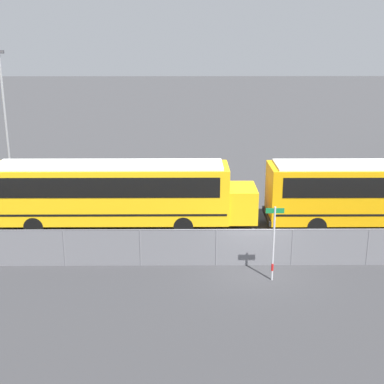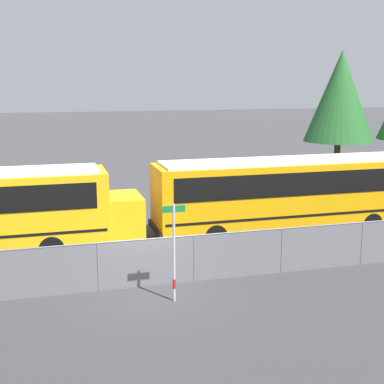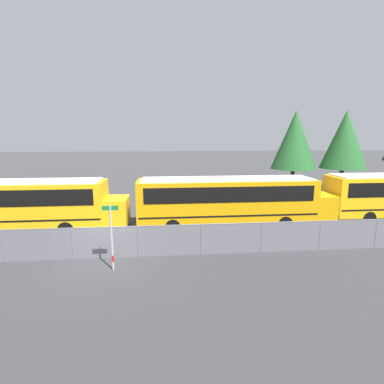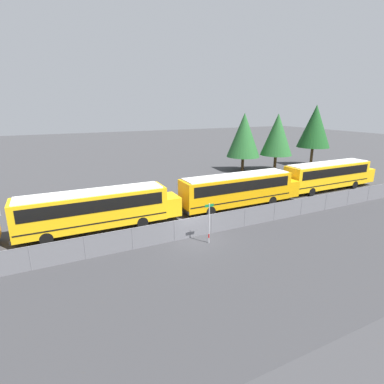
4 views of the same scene
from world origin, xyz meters
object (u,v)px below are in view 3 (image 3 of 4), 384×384
(tree_2, at_px, (295,140))
(tree_3, at_px, (345,140))
(street_sign, at_px, (112,236))
(school_bus_1, at_px, (15,202))
(school_bus_2, at_px, (231,198))

(tree_2, xyz_separation_m, tree_3, (4.68, -1.94, 0.06))
(street_sign, bearing_deg, tree_3, 39.58)
(school_bus_1, xyz_separation_m, street_sign, (6.75, -5.93, -0.32))
(school_bus_1, distance_m, tree_2, 27.80)
(street_sign, bearing_deg, school_bus_1, 138.73)
(street_sign, xyz_separation_m, tree_2, (17.03, 19.90, 3.82))
(tree_3, bearing_deg, street_sign, -140.42)
(school_bus_2, height_order, street_sign, school_bus_2)
(school_bus_1, height_order, street_sign, school_bus_1)
(school_bus_1, bearing_deg, tree_2, 30.43)
(school_bus_2, distance_m, street_sign, 8.86)
(school_bus_1, xyz_separation_m, school_bus_2, (13.40, -0.08, 0.00))
(school_bus_1, relative_size, tree_3, 1.51)
(tree_3, bearing_deg, school_bus_2, -141.22)
(tree_2, bearing_deg, street_sign, -130.56)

